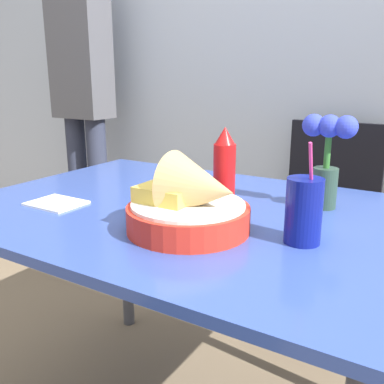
{
  "coord_description": "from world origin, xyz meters",
  "views": [
    {
      "loc": [
        0.6,
        -0.93,
        1.09
      ],
      "look_at": [
        0.05,
        -0.04,
        0.8
      ],
      "focal_mm": 40.0,
      "sensor_mm": 36.0,
      "label": 1
    }
  ],
  "objects_px": {
    "food_basket": "(192,205)",
    "drink_cup": "(303,213)",
    "ketchup_bottle": "(224,165)",
    "flower_vase": "(327,153)",
    "person_standing": "(82,86)",
    "chair_far_window": "(326,210)"
  },
  "relations": [
    {
      "from": "food_basket",
      "to": "drink_cup",
      "type": "height_order",
      "value": "drink_cup"
    },
    {
      "from": "ketchup_bottle",
      "to": "flower_vase",
      "type": "relative_size",
      "value": 0.84
    },
    {
      "from": "drink_cup",
      "to": "person_standing",
      "type": "height_order",
      "value": "person_standing"
    },
    {
      "from": "food_basket",
      "to": "flower_vase",
      "type": "xyz_separation_m",
      "value": [
        0.21,
        0.34,
        0.08
      ]
    },
    {
      "from": "drink_cup",
      "to": "flower_vase",
      "type": "relative_size",
      "value": 0.89
    },
    {
      "from": "food_basket",
      "to": "flower_vase",
      "type": "bearing_deg",
      "value": 58.85
    },
    {
      "from": "chair_far_window",
      "to": "person_standing",
      "type": "xyz_separation_m",
      "value": [
        -1.36,
        -0.06,
        0.51
      ]
    },
    {
      "from": "ketchup_bottle",
      "to": "person_standing",
      "type": "height_order",
      "value": "person_standing"
    },
    {
      "from": "chair_far_window",
      "to": "food_basket",
      "type": "relative_size",
      "value": 3.15
    },
    {
      "from": "person_standing",
      "to": "flower_vase",
      "type": "bearing_deg",
      "value": -22.34
    },
    {
      "from": "drink_cup",
      "to": "flower_vase",
      "type": "height_order",
      "value": "flower_vase"
    },
    {
      "from": "ketchup_bottle",
      "to": "flower_vase",
      "type": "height_order",
      "value": "flower_vase"
    },
    {
      "from": "chair_far_window",
      "to": "drink_cup",
      "type": "height_order",
      "value": "drink_cup"
    },
    {
      "from": "chair_far_window",
      "to": "ketchup_bottle",
      "type": "distance_m",
      "value": 0.83
    },
    {
      "from": "chair_far_window",
      "to": "flower_vase",
      "type": "bearing_deg",
      "value": -77.52
    },
    {
      "from": "chair_far_window",
      "to": "drink_cup",
      "type": "distance_m",
      "value": 1.01
    },
    {
      "from": "chair_far_window",
      "to": "flower_vase",
      "type": "height_order",
      "value": "flower_vase"
    },
    {
      "from": "food_basket",
      "to": "person_standing",
      "type": "height_order",
      "value": "person_standing"
    },
    {
      "from": "food_basket",
      "to": "flower_vase",
      "type": "relative_size",
      "value": 1.14
    },
    {
      "from": "drink_cup",
      "to": "chair_far_window",
      "type": "bearing_deg",
      "value": 100.61
    },
    {
      "from": "chair_far_window",
      "to": "person_standing",
      "type": "bearing_deg",
      "value": -177.4
    },
    {
      "from": "flower_vase",
      "to": "person_standing",
      "type": "relative_size",
      "value": 0.14
    }
  ]
}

